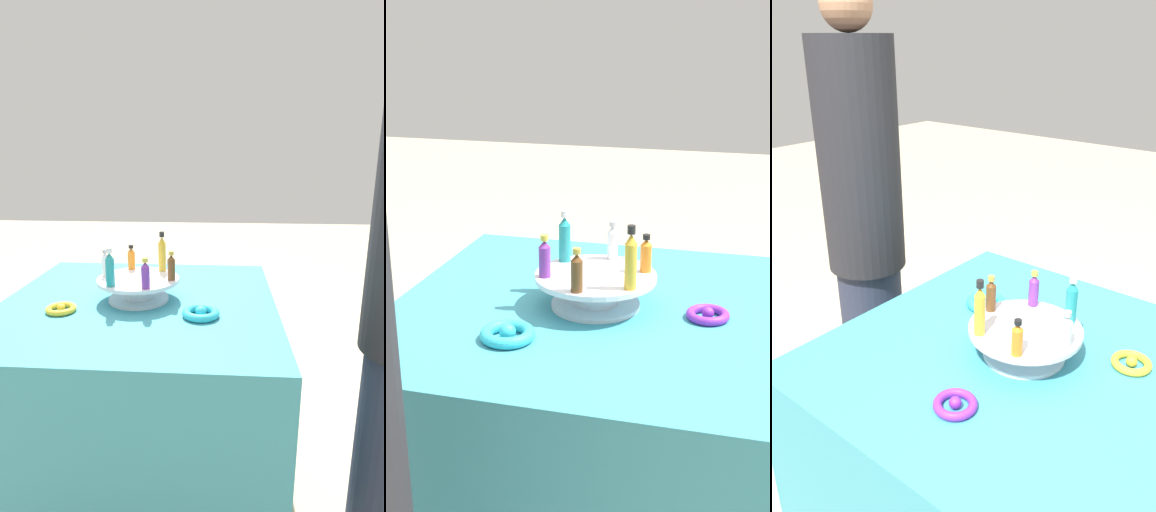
% 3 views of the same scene
% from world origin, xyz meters
% --- Properties ---
extents(party_table, '(0.91, 0.91, 0.74)m').
position_xyz_m(party_table, '(0.00, 0.00, 0.37)').
color(party_table, teal).
rests_on(party_table, ground_plane).
extents(display_stand, '(0.27, 0.27, 0.08)m').
position_xyz_m(display_stand, '(0.00, 0.00, 0.79)').
color(display_stand, silver).
rests_on(display_stand, party_table).
extents(bottle_orange, '(0.03, 0.03, 0.09)m').
position_xyz_m(bottle_orange, '(-0.04, 0.10, 0.86)').
color(bottle_orange, orange).
rests_on(bottle_orange, display_stand).
extents(bottle_clear, '(0.02, 0.02, 0.09)m').
position_xyz_m(bottle_clear, '(-0.11, 0.01, 0.86)').
color(bottle_clear, silver).
rests_on(bottle_clear, display_stand).
extents(bottle_teal, '(0.03, 0.03, 0.12)m').
position_xyz_m(bottle_teal, '(-0.07, -0.09, 0.88)').
color(bottle_teal, teal).
rests_on(bottle_teal, display_stand).
extents(bottle_purple, '(0.03, 0.03, 0.10)m').
position_xyz_m(bottle_purple, '(0.04, -0.10, 0.86)').
color(bottle_purple, '#702D93').
rests_on(bottle_purple, display_stand).
extents(bottle_brown, '(0.03, 0.03, 0.10)m').
position_xyz_m(bottle_brown, '(0.11, -0.01, 0.86)').
color(bottle_brown, brown).
rests_on(bottle_brown, display_stand).
extents(bottle_gold, '(0.03, 0.03, 0.14)m').
position_xyz_m(bottle_gold, '(0.07, 0.09, 0.88)').
color(bottle_gold, gold).
rests_on(bottle_gold, display_stand).
extents(ribbon_bow_purple, '(0.09, 0.09, 0.03)m').
position_xyz_m(ribbon_bow_purple, '(0.01, 0.25, 0.75)').
color(ribbon_bow_purple, purple).
rests_on(ribbon_bow_purple, party_table).
extents(ribbon_bow_gold, '(0.09, 0.09, 0.03)m').
position_xyz_m(ribbon_bow_gold, '(-0.22, -0.12, 0.75)').
color(ribbon_bow_gold, gold).
rests_on(ribbon_bow_gold, party_table).
extents(ribbon_bow_teal, '(0.11, 0.11, 0.03)m').
position_xyz_m(ribbon_bow_teal, '(0.21, -0.13, 0.76)').
color(ribbon_bow_teal, '#2DB7CC').
rests_on(ribbon_bow_teal, party_table).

